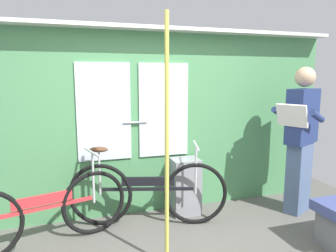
{
  "coord_description": "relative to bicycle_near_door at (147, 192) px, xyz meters",
  "views": [
    {
      "loc": [
        -0.9,
        -2.2,
        1.63
      ],
      "look_at": [
        0.08,
        0.93,
        1.11
      ],
      "focal_mm": 33.13,
      "sensor_mm": 36.0,
      "label": 1
    }
  ],
  "objects": [
    {
      "name": "train_door_wall",
      "position": [
        0.13,
        0.37,
        0.77
      ],
      "size": [
        4.64,
        0.28,
        2.19
      ],
      "color": "#4C8C56",
      "rests_on": "ground_plane"
    },
    {
      "name": "bicycle_near_door",
      "position": [
        0.0,
        0.0,
        0.0
      ],
      "size": [
        1.7,
        0.62,
        0.91
      ],
      "rotation": [
        0.0,
        0.0,
        -0.28
      ],
      "color": "black",
      "rests_on": "ground_plane"
    },
    {
      "name": "bicycle_leaning_behind",
      "position": [
        -1.07,
        -0.16,
        -0.01
      ],
      "size": [
        1.63,
        0.59,
        0.89
      ],
      "rotation": [
        0.0,
        0.0,
        0.27
      ],
      "color": "black",
      "rests_on": "ground_plane"
    },
    {
      "name": "passenger_reading_newspaper",
      "position": [
        1.83,
        -0.21,
        0.55
      ],
      "size": [
        0.64,
        0.59,
        1.75
      ],
      "rotation": [
        0.0,
        0.0,
        3.59
      ],
      "color": "slate",
      "rests_on": "ground_plane"
    },
    {
      "name": "trash_bin_by_wall",
      "position": [
        0.5,
        0.16,
        -0.04
      ],
      "size": [
        0.33,
        0.28,
        0.67
      ],
      "primitive_type": "cube",
      "color": "gray",
      "rests_on": "ground_plane"
    },
    {
      "name": "handrail_pole",
      "position": [
        -0.02,
        -0.79,
        0.7
      ],
      "size": [
        0.04,
        0.04,
        2.15
      ],
      "primitive_type": "cylinder",
      "color": "#C6C14C",
      "rests_on": "ground_plane"
    }
  ]
}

